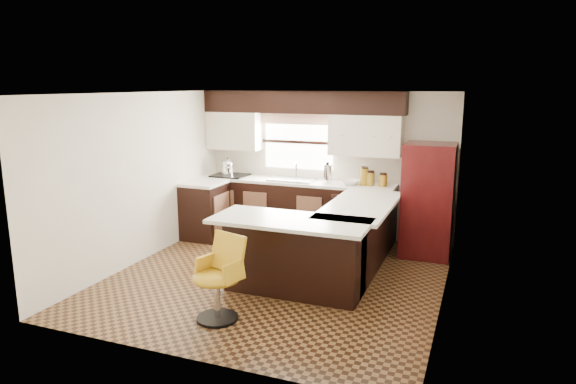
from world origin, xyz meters
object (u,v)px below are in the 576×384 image
at_px(peninsula_return, 295,257).
at_px(bar_chair, 216,279).
at_px(peninsula_long, 356,239).
at_px(refrigerator, 428,200).

relative_size(peninsula_return, bar_chair, 1.77).
relative_size(peninsula_long, bar_chair, 2.10).
xyz_separation_m(refrigerator, bar_chair, (-1.86, -3.03, -0.37)).
height_order(peninsula_long, refrigerator, refrigerator).
bearing_deg(bar_chair, refrigerator, 76.19).
height_order(peninsula_return, refrigerator, refrigerator).
relative_size(refrigerator, bar_chair, 1.80).
distance_m(peninsula_long, bar_chair, 2.26).
xyz_separation_m(peninsula_return, bar_chair, (-0.51, -1.03, 0.01)).
bearing_deg(peninsula_return, bar_chair, -116.44).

